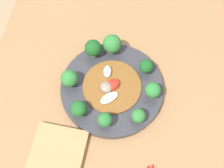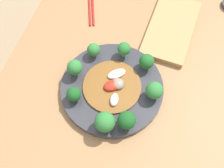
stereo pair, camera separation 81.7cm
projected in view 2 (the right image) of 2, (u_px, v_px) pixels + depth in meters
The scene contains 14 objects.
ground_plane at pixel (119, 143), 1.61m from camera, with size 8.00×8.00×0.00m, color #9E8460.
table at pixel (120, 119), 1.29m from camera, with size 0.99×0.76×0.70m.
plate at pixel (112, 89), 0.95m from camera, with size 0.31×0.31×0.02m.
broccoli_northeast at pixel (94, 50), 0.97m from camera, with size 0.04×0.04×0.05m.
broccoli_southeast at pixel (147, 62), 0.94m from camera, with size 0.05×0.05×0.06m.
broccoli_south at pixel (154, 91), 0.90m from camera, with size 0.05×0.05×0.06m.
broccoli_east at pixel (124, 49), 0.96m from camera, with size 0.04×0.04×0.06m.
broccoli_north at pixel (75, 68), 0.93m from camera, with size 0.05×0.05×0.06m.
broccoli_west at pixel (103, 122), 0.85m from camera, with size 0.06×0.06×0.07m.
broccoli_northwest at pixel (74, 94), 0.90m from camera, with size 0.04×0.04×0.05m.
broccoli_southwest at pixel (127, 120), 0.86m from camera, with size 0.05×0.05×0.07m.
stirfry_center at pixel (113, 86), 0.94m from camera, with size 0.18×0.18×0.02m.
chopsticks at pixel (91, 1), 1.12m from camera, with size 0.21×0.10×0.01m.
cutting_board at pixel (171, 28), 1.06m from camera, with size 0.27×0.15×0.02m.
Camera 2 is at (-0.43, -0.11, 1.58)m, focal length 50.00 mm.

